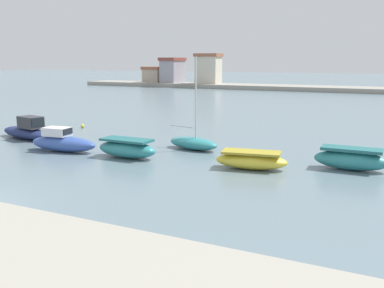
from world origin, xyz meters
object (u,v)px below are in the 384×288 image
object	(u,v)px
moored_boat_2	(127,148)
mooring_buoy_2	(39,123)
moored_boat_0	(27,131)
moored_boat_5	(351,159)
moored_boat_4	(251,160)
mooring_buoy_1	(83,126)
moored_boat_1	(63,142)
moored_boat_3	(193,143)

from	to	relation	value
moored_boat_2	mooring_buoy_2	world-z (taller)	moored_boat_2
moored_boat_0	moored_boat_5	distance (m)	23.63
moored_boat_2	moored_boat_0	bearing A→B (deg)	169.67
moored_boat_4	moored_boat_5	distance (m)	5.49
moored_boat_2	moored_boat_5	distance (m)	13.20
moored_boat_4	mooring_buoy_1	xyz separation A→B (m)	(-18.24, 7.50, -0.32)
mooring_buoy_2	moored_boat_1	bearing A→B (deg)	-38.10
moored_boat_1	moored_boat_2	distance (m)	4.95
moored_boat_5	mooring_buoy_2	size ratio (longest dim) A/B	12.75
moored_boat_0	moored_boat_2	distance (m)	10.93
moored_boat_5	moored_boat_4	bearing A→B (deg)	-155.80
moored_boat_5	mooring_buoy_1	distance (m)	23.85
mooring_buoy_2	moored_boat_5	bearing A→B (deg)	-9.75
moored_boat_3	moored_boat_4	xyz separation A→B (m)	(5.23, -3.41, 0.04)
moored_boat_0	mooring_buoy_1	world-z (taller)	moored_boat_0
moored_boat_1	mooring_buoy_1	world-z (taller)	moored_boat_1
moored_boat_5	mooring_buoy_1	xyz separation A→B (m)	(-23.26, 5.27, -0.43)
moored_boat_3	moored_boat_1	bearing A→B (deg)	-139.17
moored_boat_3	moored_boat_5	world-z (taller)	moored_boat_3
moored_boat_3	moored_boat_0	bearing A→B (deg)	-160.66
moored_boat_3	mooring_buoy_1	size ratio (longest dim) A/B	18.31
moored_boat_0	moored_boat_3	distance (m)	13.51
moored_boat_2	moored_boat_4	bearing A→B (deg)	5.47
moored_boat_1	moored_boat_3	distance (m)	8.74
moored_boat_0	moored_boat_3	bearing A→B (deg)	20.74
moored_boat_5	mooring_buoy_1	world-z (taller)	moored_boat_5
mooring_buoy_2	moored_boat_2	bearing A→B (deg)	-26.98
mooring_buoy_1	mooring_buoy_2	distance (m)	4.78
moored_boat_3	moored_boat_5	xyz separation A→B (m)	(10.25, -1.18, 0.15)
moored_boat_1	moored_boat_4	world-z (taller)	moored_boat_1
moored_boat_1	moored_boat_2	world-z (taller)	moored_boat_1
moored_boat_1	moored_boat_4	distance (m)	12.84
moored_boat_0	moored_boat_2	bearing A→B (deg)	1.29
moored_boat_3	mooring_buoy_1	xyz separation A→B (m)	(-13.01, 4.09, -0.28)
moored_boat_0	mooring_buoy_1	size ratio (longest dim) A/B	16.97
moored_boat_2	mooring_buoy_2	bearing A→B (deg)	153.65
moored_boat_4	moored_boat_5	bearing A→B (deg)	14.49
moored_boat_3	moored_boat_2	bearing A→B (deg)	-112.00
moored_boat_4	mooring_buoy_1	distance (m)	19.72
moored_boat_1	moored_boat_5	bearing A→B (deg)	4.19
moored_boat_4	mooring_buoy_2	size ratio (longest dim) A/B	13.46
moored_boat_1	moored_boat_5	distance (m)	18.10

